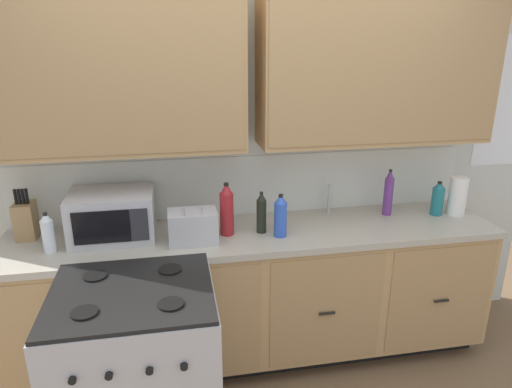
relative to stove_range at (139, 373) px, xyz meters
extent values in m
plane|color=brown|center=(0.70, 0.33, -0.47)|extent=(8.00, 8.00, 0.00)
cube|color=silver|center=(0.70, 0.96, 0.79)|extent=(4.20, 0.05, 2.52)
cube|color=silver|center=(0.70, 0.93, 0.64)|extent=(3.00, 0.01, 0.40)
cube|color=tan|center=(-0.07, 0.76, 1.42)|extent=(1.45, 0.34, 0.95)
cube|color=#A58052|center=(-0.07, 0.59, 1.42)|extent=(1.42, 0.01, 0.89)
cube|color=tan|center=(1.48, 0.76, 1.42)|extent=(1.45, 0.34, 0.95)
cube|color=#A58052|center=(1.48, 0.59, 1.42)|extent=(1.42, 0.01, 0.89)
cube|color=white|center=(2.55, 0.93, 1.14)|extent=(0.44, 0.01, 0.90)
cube|color=black|center=(0.70, 0.66, -0.42)|extent=(2.94, 0.48, 0.10)
cube|color=tan|center=(0.70, 0.63, 0.02)|extent=(3.00, 0.60, 0.77)
cube|color=#A88354|center=(-0.42, 0.33, 0.02)|extent=(0.69, 0.01, 0.71)
cube|color=black|center=(-0.42, 0.31, 0.01)|extent=(0.10, 0.01, 0.01)
cube|color=#A88354|center=(0.33, 0.33, 0.02)|extent=(0.69, 0.01, 0.71)
cube|color=black|center=(0.33, 0.31, 0.01)|extent=(0.10, 0.01, 0.01)
cube|color=#A88354|center=(1.08, 0.33, 0.02)|extent=(0.69, 0.01, 0.71)
cube|color=black|center=(1.08, 0.31, 0.01)|extent=(0.10, 0.01, 0.01)
cube|color=#A88354|center=(1.83, 0.33, 0.02)|extent=(0.69, 0.01, 0.71)
cube|color=black|center=(1.83, 0.31, 0.01)|extent=(0.10, 0.01, 0.01)
cube|color=#ADA899|center=(0.70, 0.63, 0.42)|extent=(3.03, 0.63, 0.04)
cube|color=#A8AAAF|center=(1.25, 0.66, 0.43)|extent=(0.56, 0.38, 0.02)
cube|color=#B7B7BC|center=(0.00, 0.00, -0.01)|extent=(0.76, 0.66, 0.92)
cube|color=black|center=(0.00, 0.00, 0.46)|extent=(0.74, 0.65, 0.02)
cylinder|color=black|center=(-0.18, -0.16, 0.47)|extent=(0.12, 0.12, 0.01)
cylinder|color=black|center=(0.18, -0.16, 0.47)|extent=(0.12, 0.12, 0.01)
cylinder|color=black|center=(-0.18, 0.16, 0.47)|extent=(0.12, 0.12, 0.01)
cylinder|color=black|center=(0.18, 0.16, 0.47)|extent=(0.12, 0.12, 0.01)
cylinder|color=black|center=(-0.22, -0.34, 0.28)|extent=(0.03, 0.02, 0.03)
cylinder|color=black|center=(-0.08, -0.34, 0.28)|extent=(0.03, 0.02, 0.03)
cylinder|color=black|center=(0.08, -0.34, 0.28)|extent=(0.03, 0.02, 0.03)
cylinder|color=black|center=(0.22, -0.34, 0.28)|extent=(0.03, 0.02, 0.03)
cube|color=#B7B7BC|center=(-0.14, 0.70, 0.58)|extent=(0.48, 0.36, 0.28)
cube|color=black|center=(-0.18, 0.51, 0.58)|extent=(0.31, 0.01, 0.19)
cube|color=#28282D|center=(0.02, 0.51, 0.58)|extent=(0.10, 0.01, 0.19)
cube|color=#B7B7BC|center=(0.32, 0.54, 0.54)|extent=(0.28, 0.18, 0.19)
cube|color=black|center=(0.27, 0.54, 0.63)|extent=(0.02, 0.13, 0.01)
cube|color=black|center=(0.37, 0.54, 0.63)|extent=(0.02, 0.13, 0.01)
cube|color=#9C794E|center=(-0.64, 0.77, 0.55)|extent=(0.11, 0.14, 0.22)
cylinder|color=black|center=(-0.67, 0.76, 0.71)|extent=(0.02, 0.02, 0.09)
cylinder|color=black|center=(-0.65, 0.76, 0.71)|extent=(0.02, 0.02, 0.09)
cylinder|color=black|center=(-0.63, 0.76, 0.71)|extent=(0.02, 0.02, 0.09)
cylinder|color=black|center=(-0.61, 0.76, 0.71)|extent=(0.02, 0.02, 0.09)
cylinder|color=#B2B5BA|center=(1.25, 0.84, 0.54)|extent=(0.02, 0.02, 0.20)
cylinder|color=white|center=(2.08, 0.66, 0.57)|extent=(0.12, 0.12, 0.26)
cylinder|color=black|center=(0.73, 0.61, 0.55)|extent=(0.06, 0.06, 0.21)
cone|color=black|center=(0.73, 0.61, 0.67)|extent=(0.05, 0.05, 0.05)
cylinder|color=black|center=(0.73, 0.61, 0.69)|extent=(0.02, 0.02, 0.02)
cylinder|color=maroon|center=(0.52, 0.61, 0.57)|extent=(0.08, 0.08, 0.26)
cone|color=maroon|center=(0.52, 0.61, 0.73)|extent=(0.07, 0.07, 0.06)
cylinder|color=black|center=(0.52, 0.61, 0.76)|extent=(0.03, 0.03, 0.02)
cylinder|color=#663384|center=(1.62, 0.74, 0.57)|extent=(0.06, 0.06, 0.25)
cone|color=#663384|center=(1.62, 0.74, 0.72)|extent=(0.06, 0.06, 0.06)
cylinder|color=black|center=(1.62, 0.74, 0.75)|extent=(0.02, 0.02, 0.02)
cylinder|color=blue|center=(0.83, 0.53, 0.55)|extent=(0.08, 0.08, 0.21)
cone|color=blue|center=(0.83, 0.53, 0.68)|extent=(0.07, 0.07, 0.05)
cylinder|color=black|center=(0.83, 0.53, 0.70)|extent=(0.03, 0.03, 0.02)
cylinder|color=#1E707A|center=(1.95, 0.68, 0.53)|extent=(0.08, 0.08, 0.19)
cone|color=#1E707A|center=(1.95, 0.68, 0.65)|extent=(0.07, 0.07, 0.05)
cylinder|color=black|center=(1.95, 0.68, 0.67)|extent=(0.03, 0.03, 0.02)
cylinder|color=silver|center=(-0.47, 0.55, 0.54)|extent=(0.07, 0.07, 0.19)
cone|color=silver|center=(-0.47, 0.55, 0.65)|extent=(0.06, 0.06, 0.05)
cylinder|color=black|center=(-0.47, 0.55, 0.67)|extent=(0.02, 0.02, 0.02)
camera|label=1|loc=(0.22, -1.94, 1.58)|focal=32.40mm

